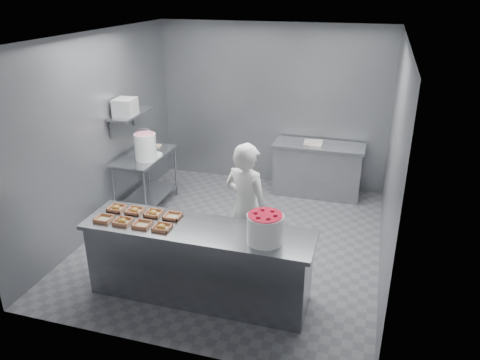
% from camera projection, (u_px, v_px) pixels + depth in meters
% --- Properties ---
extents(floor, '(4.50, 4.50, 0.00)m').
position_uv_depth(floor, '(234.00, 239.00, 6.68)').
color(floor, '#4C4C51').
rests_on(floor, ground).
extents(ceiling, '(4.50, 4.50, 0.00)m').
position_uv_depth(ceiling, '(233.00, 35.00, 5.59)').
color(ceiling, white).
rests_on(ceiling, wall_back).
extents(wall_back, '(4.00, 0.04, 2.80)m').
position_uv_depth(wall_back, '(272.00, 106.00, 8.12)').
color(wall_back, slate).
rests_on(wall_back, ground).
extents(wall_left, '(0.04, 4.50, 2.80)m').
position_uv_depth(wall_left, '(100.00, 133.00, 6.66)').
color(wall_left, slate).
rests_on(wall_left, ground).
extents(wall_right, '(0.04, 4.50, 2.80)m').
position_uv_depth(wall_right, '(393.00, 162.00, 5.61)').
color(wall_right, slate).
rests_on(wall_right, ground).
extents(service_counter, '(2.60, 0.70, 0.90)m').
position_uv_depth(service_counter, '(199.00, 262.00, 5.31)').
color(service_counter, slate).
rests_on(service_counter, ground).
extents(prep_table, '(0.60, 1.20, 0.90)m').
position_uv_depth(prep_table, '(146.00, 173.00, 7.41)').
color(prep_table, slate).
rests_on(prep_table, ground).
extents(back_counter, '(1.50, 0.60, 0.90)m').
position_uv_depth(back_counter, '(318.00, 169.00, 7.95)').
color(back_counter, slate).
rests_on(back_counter, ground).
extents(wall_shelf, '(0.35, 0.90, 0.03)m').
position_uv_depth(wall_shelf, '(131.00, 114.00, 7.08)').
color(wall_shelf, slate).
rests_on(wall_shelf, wall_left).
extents(tray_0, '(0.19, 0.18, 0.04)m').
position_uv_depth(tray_0, '(104.00, 219.00, 5.29)').
color(tray_0, tan).
rests_on(tray_0, service_counter).
extents(tray_1, '(0.19, 0.18, 0.06)m').
position_uv_depth(tray_1, '(123.00, 221.00, 5.23)').
color(tray_1, tan).
rests_on(tray_1, service_counter).
extents(tray_2, '(0.19, 0.18, 0.04)m').
position_uv_depth(tray_2, '(142.00, 224.00, 5.16)').
color(tray_2, tan).
rests_on(tray_2, service_counter).
extents(tray_3, '(0.19, 0.18, 0.06)m').
position_uv_depth(tray_3, '(162.00, 227.00, 5.10)').
color(tray_3, tan).
rests_on(tray_3, service_counter).
extents(tray_4, '(0.19, 0.18, 0.06)m').
position_uv_depth(tray_4, '(117.00, 208.00, 5.54)').
color(tray_4, tan).
rests_on(tray_4, service_counter).
extents(tray_5, '(0.19, 0.18, 0.06)m').
position_uv_depth(tray_5, '(135.00, 210.00, 5.47)').
color(tray_5, tan).
rests_on(tray_5, service_counter).
extents(tray_6, '(0.19, 0.18, 0.06)m').
position_uv_depth(tray_6, '(153.00, 213.00, 5.41)').
color(tray_6, tan).
rests_on(tray_6, service_counter).
extents(tray_7, '(0.19, 0.18, 0.04)m').
position_uv_depth(tray_7, '(173.00, 216.00, 5.35)').
color(tray_7, tan).
rests_on(tray_7, service_counter).
extents(worker, '(0.72, 0.59, 1.69)m').
position_uv_depth(worker, '(246.00, 209.00, 5.69)').
color(worker, silver).
rests_on(worker, ground).
extents(strawberry_tub, '(0.38, 0.38, 0.31)m').
position_uv_depth(strawberry_tub, '(265.00, 227.00, 4.80)').
color(strawberry_tub, white).
rests_on(strawberry_tub, service_counter).
extents(glaze_bucket, '(0.34, 0.32, 0.50)m').
position_uv_depth(glaze_bucket, '(145.00, 146.00, 7.03)').
color(glaze_bucket, white).
rests_on(glaze_bucket, prep_table).
extents(bucket_lid, '(0.38, 0.38, 0.02)m').
position_uv_depth(bucket_lid, '(153.00, 155.00, 7.26)').
color(bucket_lid, white).
rests_on(bucket_lid, prep_table).
extents(rag, '(0.17, 0.15, 0.02)m').
position_uv_depth(rag, '(156.00, 146.00, 7.68)').
color(rag, '#CCB28C').
rests_on(rag, prep_table).
extents(appliance, '(0.32, 0.35, 0.25)m').
position_uv_depth(appliance, '(125.00, 107.00, 6.90)').
color(appliance, gray).
rests_on(appliance, wall_shelf).
extents(paper_stack, '(0.30, 0.22, 0.05)m').
position_uv_depth(paper_stack, '(313.00, 142.00, 7.79)').
color(paper_stack, silver).
rests_on(paper_stack, back_counter).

